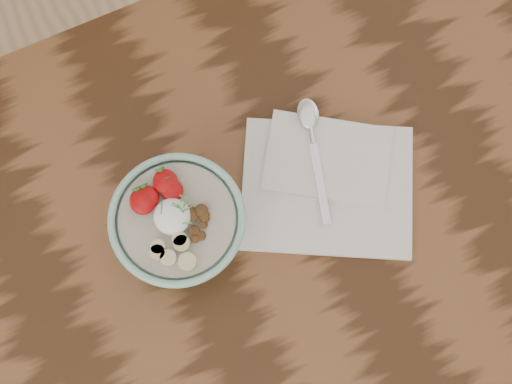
# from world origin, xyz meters

# --- Properties ---
(table) EXTENTS (1.60, 0.90, 0.75)m
(table) POSITION_xyz_m (0.00, 0.00, 0.66)
(table) COLOR #341C0D
(table) RESTS_ON ground
(breakfast_bowl) EXTENTS (0.18, 0.18, 0.12)m
(breakfast_bowl) POSITION_xyz_m (-0.20, 0.09, 0.81)
(breakfast_bowl) COLOR #88B7A6
(breakfast_bowl) RESTS_ON table
(napkin) EXTENTS (0.30, 0.28, 0.01)m
(napkin) POSITION_xyz_m (0.01, 0.07, 0.76)
(napkin) COLOR silver
(napkin) RESTS_ON table
(spoon) EXTENTS (0.07, 0.19, 0.01)m
(spoon) POSITION_xyz_m (0.02, 0.15, 0.77)
(spoon) COLOR silver
(spoon) RESTS_ON napkin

